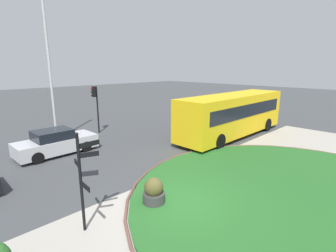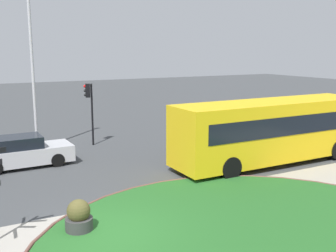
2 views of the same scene
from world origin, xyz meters
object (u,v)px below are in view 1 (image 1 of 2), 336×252
Objects in this scene: signpost_directional at (83,176)px; planter_near_signpost at (154,193)px; car_trailing at (56,143)px; bus_yellow at (233,114)px; lamppost_tall at (49,67)px; traffic_light_near at (95,99)px.

signpost_directional is 2.85m from planter_near_signpost.
bus_yellow is at bearing -26.42° from car_trailing.
car_trailing is at bearing 74.68° from signpost_directional.
planter_near_signpost is (-10.54, -3.13, -1.17)m from bus_yellow.
signpost_directional is 0.34× the size of lamppost_tall.
bus_yellow reaches higher than car_trailing.
bus_yellow is 1.11× the size of lamppost_tall.
signpost_directional is at bearing -106.64° from car_trailing.
traffic_light_near is (4.17, 2.71, 1.95)m from car_trailing.
bus_yellow reaches higher than planter_near_signpost.
signpost_directional is at bearing 171.72° from planter_near_signpost.
signpost_directional is 12.35m from traffic_light_near.
bus_yellow is 2.31× the size of car_trailing.
car_trailing is at bearing 47.64° from traffic_light_near.
traffic_light_near reaches higher than bus_yellow.
traffic_light_near is at bearing 130.91° from bus_yellow.
lamppost_tall reaches higher than signpost_directional.
lamppost_tall reaches higher than traffic_light_near.
traffic_light_near is (-6.71, 7.81, 0.98)m from bus_yellow.
car_trailing is 8.24m from planter_near_signpost.
car_trailing is 5.34m from traffic_light_near.
bus_yellow is at bearing -40.26° from lamppost_tall.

